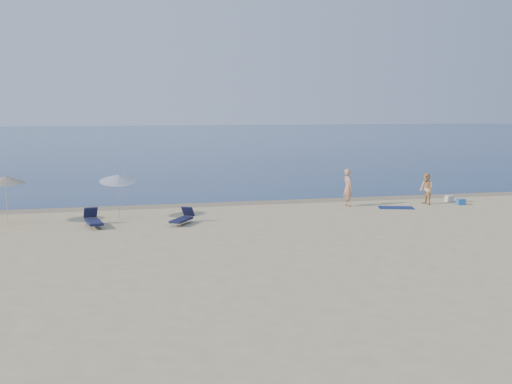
% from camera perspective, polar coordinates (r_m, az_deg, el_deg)
% --- Properties ---
extents(sea, '(240.00, 160.00, 0.01)m').
position_cam_1_polar(sea, '(112.61, -8.90, 4.87)').
color(sea, '#0D264E').
rests_on(sea, ground).
extents(wet_sand_strip, '(240.00, 1.60, 0.00)m').
position_cam_1_polar(wet_sand_strip, '(33.48, 4.28, -0.79)').
color(wet_sand_strip, '#847254').
rests_on(wet_sand_strip, ground).
extents(person_left, '(0.49, 0.70, 1.85)m').
position_cam_1_polar(person_left, '(31.76, 8.18, 0.40)').
color(person_left, tan).
rests_on(person_left, ground).
extents(person_right, '(0.65, 0.80, 1.58)m').
position_cam_1_polar(person_right, '(33.13, 14.92, 0.27)').
color(person_right, tan).
rests_on(person_right, ground).
extents(beach_towel, '(1.87, 1.42, 0.03)m').
position_cam_1_polar(beach_towel, '(31.73, 12.34, -1.37)').
color(beach_towel, '#0F1B4D').
rests_on(beach_towel, ground).
extents(white_bag, '(0.46, 0.43, 0.32)m').
position_cam_1_polar(white_bag, '(34.55, 16.80, -0.57)').
color(white_bag, silver).
rests_on(white_bag, ground).
extents(blue_cooler, '(0.41, 0.29, 0.29)m').
position_cam_1_polar(blue_cooler, '(33.59, 17.75, -0.84)').
color(blue_cooler, '#2160B4').
rests_on(blue_cooler, ground).
extents(umbrella_near, '(1.74, 1.77, 2.13)m').
position_cam_1_polar(umbrella_near, '(28.36, -12.15, 1.24)').
color(umbrella_near, silver).
rests_on(umbrella_near, ground).
extents(umbrella_far, '(1.75, 1.77, 2.10)m').
position_cam_1_polar(umbrella_far, '(28.43, -21.35, 1.03)').
color(umbrella_far, silver).
rests_on(umbrella_far, ground).
extents(lounger_left, '(0.81, 1.74, 0.74)m').
position_cam_1_polar(lounger_left, '(26.83, -14.27, -2.45)').
color(lounger_left, '#161B3D').
rests_on(lounger_left, ground).
extents(lounger_right, '(1.24, 1.55, 0.67)m').
position_cam_1_polar(lounger_right, '(26.78, -6.55, -2.34)').
color(lounger_right, '#131635').
rests_on(lounger_right, ground).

